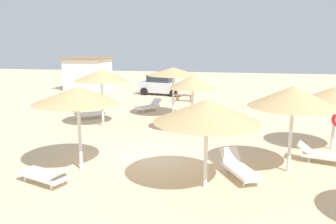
# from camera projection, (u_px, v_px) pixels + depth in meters

# --- Properties ---
(ground_plane) EXTENTS (80.00, 80.00, 0.00)m
(ground_plane) POSITION_uv_depth(u_px,v_px,m) (152.00, 158.00, 12.88)
(ground_plane) COLOR beige
(parasol_1) EXTENTS (2.96, 2.96, 2.96)m
(parasol_1) POSITION_uv_depth(u_px,v_px,m) (293.00, 97.00, 11.00)
(parasol_1) COLOR silver
(parasol_1) RESTS_ON ground
(parasol_2) EXTENTS (2.98, 2.98, 2.90)m
(parasol_2) POSITION_uv_depth(u_px,v_px,m) (78.00, 95.00, 11.23)
(parasol_2) COLOR silver
(parasol_2) RESTS_ON ground
(parasol_3) EXTENTS (2.83, 2.83, 3.01)m
(parasol_3) POSITION_uv_depth(u_px,v_px,m) (101.00, 75.00, 17.32)
(parasol_3) COLOR silver
(parasol_3) RESTS_ON ground
(parasol_4) EXTENTS (3.08, 3.08, 2.95)m
(parasol_4) POSITION_uv_depth(u_px,v_px,m) (173.00, 72.00, 19.65)
(parasol_4) COLOR silver
(parasol_4) RESTS_ON ground
(parasol_6) EXTENTS (3.17, 3.17, 2.71)m
(parasol_6) POSITION_uv_depth(u_px,v_px,m) (207.00, 111.00, 9.79)
(parasol_6) COLOR silver
(parasol_6) RESTS_ON ground
(parasol_7) EXTENTS (2.26, 2.26, 2.86)m
(parasol_7) POSITION_uv_depth(u_px,v_px,m) (193.00, 82.00, 16.05)
(parasol_7) COLOR silver
(parasol_7) RESTS_ON ground
(lounger_0) EXTENTS (2.00, 1.12, 0.69)m
(lounger_0) POSITION_uv_depth(u_px,v_px,m) (323.00, 155.00, 12.27)
(lounger_0) COLOR white
(lounger_0) RESTS_ON ground
(lounger_1) EXTENTS (1.43, 1.94, 0.80)m
(lounger_1) POSITION_uv_depth(u_px,v_px,m) (239.00, 168.00, 10.94)
(lounger_1) COLOR white
(lounger_1) RESTS_ON ground
(lounger_2) EXTENTS (1.99, 1.22, 0.72)m
(lounger_2) POSITION_uv_depth(u_px,v_px,m) (46.00, 175.00, 10.37)
(lounger_2) COLOR white
(lounger_2) RESTS_ON ground
(lounger_3) EXTENTS (1.92, 1.65, 0.62)m
(lounger_3) POSITION_uv_depth(u_px,v_px,m) (87.00, 113.00, 19.58)
(lounger_3) COLOR white
(lounger_3) RESTS_ON ground
(lounger_4) EXTENTS (1.54, 1.93, 0.74)m
(lounger_4) POSITION_uv_depth(u_px,v_px,m) (149.00, 106.00, 21.84)
(lounger_4) COLOR white
(lounger_4) RESTS_ON ground
(bench_0) EXTENTS (1.53, 0.52, 0.49)m
(bench_0) POSITION_uv_depth(u_px,v_px,m) (184.00, 97.00, 25.53)
(bench_0) COLOR brown
(bench_0) RESTS_ON ground
(parked_car) EXTENTS (4.25, 2.57, 1.72)m
(parked_car) POSITION_uv_depth(u_px,v_px,m) (162.00, 85.00, 28.75)
(parked_car) COLOR silver
(parked_car) RESTS_ON ground
(beach_cabana) EXTENTS (3.95, 3.84, 3.06)m
(beach_cabana) POSITION_uv_depth(u_px,v_px,m) (88.00, 73.00, 32.01)
(beach_cabana) COLOR white
(beach_cabana) RESTS_ON ground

